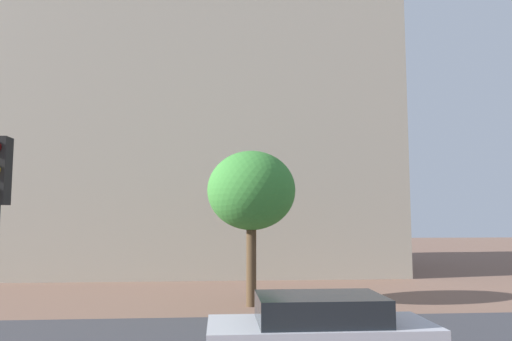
{
  "coord_description": "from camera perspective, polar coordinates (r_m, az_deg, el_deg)",
  "views": [
    {
      "loc": [
        -0.91,
        -3.47,
        3.08
      ],
      "look_at": [
        0.07,
        9.29,
        4.36
      ],
      "focal_mm": 33.51,
      "sensor_mm": 36.0,
      "label": 1
    }
  ],
  "objects": [
    {
      "name": "ground_plane",
      "position": [
        13.85,
        -0.53,
        -18.55
      ],
      "size": [
        120.0,
        120.0,
        0.0
      ],
      "primitive_type": "plane",
      "color": "brown"
    },
    {
      "name": "landmark_building",
      "position": [
        30.97,
        -8.89,
        9.68
      ],
      "size": [
        24.55,
        12.22,
        38.48
      ],
      "color": "#B2A893",
      "rests_on": "ground_plane"
    },
    {
      "name": "car_silver",
      "position": [
        10.24,
        7.69,
        -18.9
      ],
      "size": [
        4.53,
        2.09,
        1.53
      ],
      "color": "#B2B2BC",
      "rests_on": "ground_plane"
    },
    {
      "name": "tree_curb_far",
      "position": [
        17.15,
        -0.56,
        -2.49
      ],
      "size": [
        3.16,
        3.16,
        5.5
      ],
      "color": "#4C3823",
      "rests_on": "ground_plane"
    }
  ]
}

